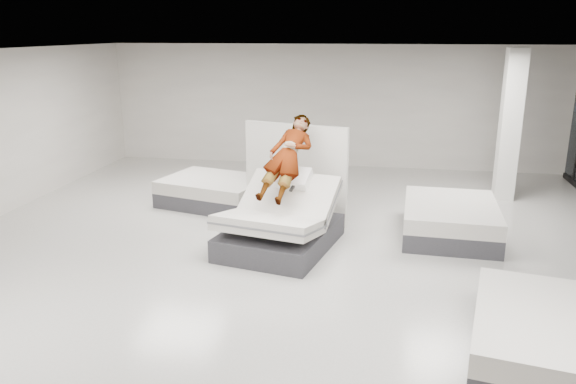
% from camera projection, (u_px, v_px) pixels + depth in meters
% --- Properties ---
extents(room, '(14.00, 14.04, 3.20)m').
position_uv_depth(room, '(285.00, 167.00, 8.22)').
color(room, beige).
rests_on(room, ground).
extents(hero_bed, '(2.01, 2.41, 1.26)m').
position_uv_depth(hero_bed, '(281.00, 225.00, 9.37)').
color(hero_bed, '#37373C').
rests_on(hero_bed, floor).
extents(person, '(0.96, 1.62, 1.62)m').
position_uv_depth(person, '(288.00, 169.00, 9.40)').
color(person, slate).
rests_on(person, hero_bed).
extents(remote, '(0.08, 0.15, 0.08)m').
position_uv_depth(remote, '(292.00, 189.00, 9.07)').
color(remote, black).
rests_on(remote, person).
extents(divider_panel, '(2.02, 0.62, 1.87)m').
position_uv_depth(divider_panel, '(295.00, 173.00, 10.59)').
color(divider_panel, silver).
rests_on(divider_panel, floor).
extents(flat_bed_right_far, '(1.69, 2.20, 0.58)m').
position_uv_depth(flat_bed_right_far, '(450.00, 220.00, 9.98)').
color(flat_bed_right_far, '#37373C').
rests_on(flat_bed_right_far, floor).
extents(flat_bed_right_near, '(2.00, 2.42, 0.59)m').
position_uv_depth(flat_bed_right_near, '(552.00, 341.00, 6.07)').
color(flat_bed_right_near, '#37373C').
rests_on(flat_bed_right_near, floor).
extents(flat_bed_left_far, '(2.36, 1.99, 0.56)m').
position_uv_depth(flat_bed_left_far, '(214.00, 191.00, 11.78)').
color(flat_bed_left_far, '#37373C').
rests_on(flat_bed_left_far, floor).
extents(column, '(0.40, 0.40, 3.20)m').
position_uv_depth(column, '(510.00, 126.00, 11.81)').
color(column, white).
rests_on(column, floor).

